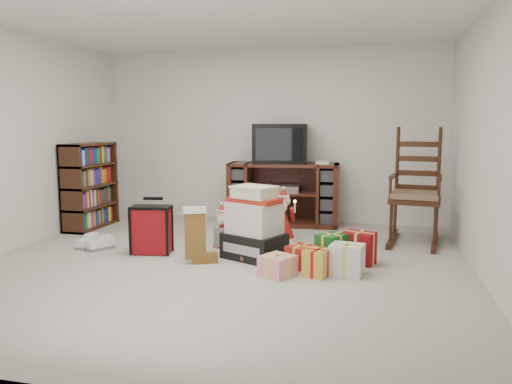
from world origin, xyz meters
TOP-DOWN VIEW (x-y plane):
  - room at (0.00, 0.00)m, footprint 5.01×5.01m
  - tv_stand at (0.26, 2.19)m, footprint 1.57×0.64m
  - bookshelf at (-2.31, 1.38)m, footprint 0.32×0.96m
  - rocking_chair at (2.00, 1.52)m, footprint 0.71×1.03m
  - gift_pile at (0.28, 0.33)m, footprint 0.74×0.66m
  - red_suitcase at (-0.87, 0.25)m, footprint 0.44×0.28m
  - stocking at (-0.27, 0.03)m, footprint 0.30×0.22m
  - teddy_bear at (0.29, 0.26)m, footprint 0.25×0.22m
  - santa_figurine at (0.44, 1.19)m, footprint 0.32×0.30m
  - mrs_claus_figurine at (-0.16, 0.60)m, footprint 0.26×0.25m
  - sneaker_pair at (-1.62, 0.31)m, footprint 0.41×0.33m
  - gift_cluster at (1.05, 0.06)m, footprint 0.79×1.10m
  - crt_television at (0.21, 2.18)m, footprint 0.81×0.63m

SIDE VIEW (x-z plane):
  - sneaker_pair at x=-1.62m, z-range 0.00..0.11m
  - gift_cluster at x=1.05m, z-range 0.00..0.27m
  - teddy_bear at x=0.29m, z-range -0.02..0.36m
  - mrs_claus_figurine at x=-0.16m, z-range -0.06..0.47m
  - santa_figurine at x=0.44m, z-range -0.08..0.58m
  - red_suitcase at x=-0.87m, z-range -0.04..0.59m
  - stocking at x=-0.27m, z-range 0.00..0.59m
  - gift_pile at x=0.28m, z-range -0.05..0.72m
  - tv_stand at x=0.26m, z-range 0.00..0.88m
  - rocking_chair at x=2.00m, z-range -0.23..1.22m
  - bookshelf at x=-2.31m, z-range -0.02..1.15m
  - crt_television at x=0.21m, z-range 0.88..1.43m
  - room at x=0.00m, z-range -0.01..2.51m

